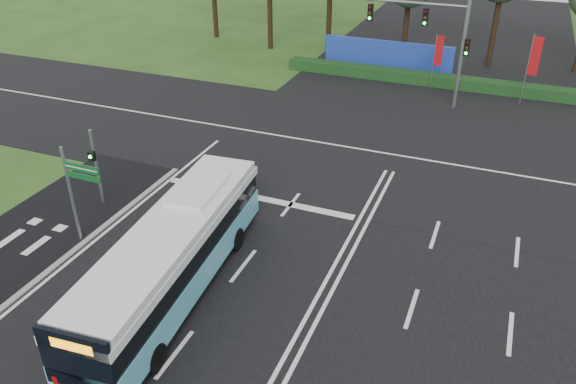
# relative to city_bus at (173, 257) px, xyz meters

# --- Properties ---
(ground) EXTENTS (120.00, 120.00, 0.00)m
(ground) POSITION_rel_city_bus_xyz_m (4.86, 2.30, -1.61)
(ground) COLOR #284D19
(ground) RESTS_ON ground
(road_main) EXTENTS (20.00, 120.00, 0.04)m
(road_main) POSITION_rel_city_bus_xyz_m (4.86, 2.30, -1.59)
(road_main) COLOR black
(road_main) RESTS_ON ground
(road_cross) EXTENTS (120.00, 14.00, 0.05)m
(road_cross) POSITION_rel_city_bus_xyz_m (4.86, 14.30, -1.59)
(road_cross) COLOR black
(road_cross) RESTS_ON ground
(bike_path) EXTENTS (5.00, 18.00, 0.06)m
(bike_path) POSITION_rel_city_bus_xyz_m (-7.64, -0.70, -1.58)
(bike_path) COLOR black
(bike_path) RESTS_ON ground
(kerb_strip) EXTENTS (0.25, 18.00, 0.12)m
(kerb_strip) POSITION_rel_city_bus_xyz_m (-5.24, -0.70, -1.55)
(kerb_strip) COLOR gray
(kerb_strip) RESTS_ON ground
(city_bus) EXTENTS (3.26, 11.31, 3.20)m
(city_bus) POSITION_rel_city_bus_xyz_m (0.00, 0.00, 0.00)
(city_bus) COLOR #59B4CF
(city_bus) RESTS_ON ground
(pedestrian_signal) EXTENTS (0.32, 0.43, 3.71)m
(pedestrian_signal) POSITION_rel_city_bus_xyz_m (-6.59, 4.15, 0.42)
(pedestrian_signal) COLOR gray
(pedestrian_signal) RESTS_ON ground
(street_sign) EXTENTS (1.68, 0.13, 4.32)m
(street_sign) POSITION_rel_city_bus_xyz_m (-5.19, 1.37, 1.09)
(street_sign) COLOR gray
(street_sign) RESTS_ON ground
(banner_flag_mid) EXTENTS (0.53, 0.27, 3.84)m
(banner_flag_mid) POSITION_rel_city_bus_xyz_m (5.01, 25.99, 0.92)
(banner_flag_mid) COLOR gray
(banner_flag_mid) RESTS_ON ground
(banner_flag_right) EXTENTS (0.66, 0.24, 4.61)m
(banner_flag_right) POSITION_rel_city_bus_xyz_m (11.08, 25.06, 1.39)
(banner_flag_right) COLOR gray
(banner_flag_right) RESTS_ON ground
(traffic_light_gantry) EXTENTS (8.41, 0.28, 7.00)m
(traffic_light_gantry) POSITION_rel_city_bus_xyz_m (5.07, 22.80, 3.05)
(traffic_light_gantry) COLOR gray
(traffic_light_gantry) RESTS_ON ground
(hedge) EXTENTS (22.00, 1.20, 0.80)m
(hedge) POSITION_rel_city_bus_xyz_m (4.86, 26.80, -1.21)
(hedge) COLOR #133615
(hedge) RESTS_ON ground
(blue_hoarding) EXTENTS (10.00, 0.30, 2.20)m
(blue_hoarding) POSITION_rel_city_bus_xyz_m (0.86, 29.30, -0.51)
(blue_hoarding) COLOR #1F3DAB
(blue_hoarding) RESTS_ON ground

